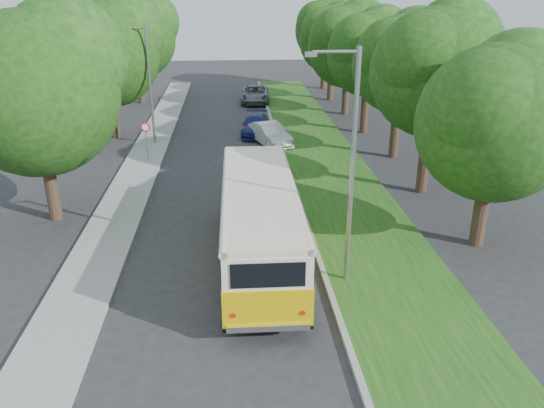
{
  "coord_description": "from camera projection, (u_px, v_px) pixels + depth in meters",
  "views": [
    {
      "loc": [
        0.42,
        -18.49,
        9.59
      ],
      "look_at": [
        2.0,
        1.27,
        1.5
      ],
      "focal_mm": 35.0,
      "sensor_mm": 36.0,
      "label": 1
    }
  ],
  "objects": [
    {
      "name": "lamppost_near",
      "position": [
        350.0,
        163.0,
        17.01
      ],
      "size": [
        1.71,
        0.16,
        8.0
      ],
      "color": "gray",
      "rests_on": "ground"
    },
    {
      "name": "warning_sign",
      "position": [
        146.0,
        135.0,
        30.73
      ],
      "size": [
        0.56,
        0.1,
        2.5
      ],
      "color": "gray",
      "rests_on": "ground"
    },
    {
      "name": "vintage_bus",
      "position": [
        260.0,
        224.0,
        19.49
      ],
      "size": [
        2.81,
        10.49,
        3.11
      ],
      "primitive_type": null,
      "rotation": [
        0.0,
        0.0,
        -0.01
      ],
      "color": "#E6BE07",
      "rests_on": "ground"
    },
    {
      "name": "lamppost_far",
      "position": [
        148.0,
        81.0,
        33.52
      ],
      "size": [
        1.71,
        0.16,
        7.5
      ],
      "color": "gray",
      "rests_on": "ground"
    },
    {
      "name": "sidewalk",
      "position": [
        122.0,
        207.0,
        24.9
      ],
      "size": [
        2.2,
        70.0,
        0.12
      ],
      "primitive_type": "cube",
      "color": "gray",
      "rests_on": "ground"
    },
    {
      "name": "grass_verge",
      "position": [
        347.0,
        200.0,
        25.69
      ],
      "size": [
        4.5,
        70.0,
        0.13
      ],
      "primitive_type": "cube",
      "color": "#174813",
      "rests_on": "ground"
    },
    {
      "name": "ground",
      "position": [
        224.0,
        253.0,
        20.66
      ],
      "size": [
        120.0,
        120.0,
        0.0
      ],
      "primitive_type": "plane",
      "color": "#29292C",
      "rests_on": "ground"
    },
    {
      "name": "car_silver",
      "position": [
        268.0,
        165.0,
        28.68
      ],
      "size": [
        1.68,
        4.16,
        1.42
      ],
      "primitive_type": "imported",
      "rotation": [
        0.0,
        0.0,
        -0.0
      ],
      "color": "#B2B2B7",
      "rests_on": "ground"
    },
    {
      "name": "treeline",
      "position": [
        269.0,
        47.0,
        35.26
      ],
      "size": [
        24.27,
        41.91,
        9.46
      ],
      "color": "#332319",
      "rests_on": "ground"
    },
    {
      "name": "car_white",
      "position": [
        270.0,
        134.0,
        34.76
      ],
      "size": [
        2.85,
        4.55,
        1.42
      ],
      "primitive_type": "imported",
      "rotation": [
        0.0,
        0.0,
        0.34
      ],
      "color": "silver",
      "rests_on": "ground"
    },
    {
      "name": "curb",
      "position": [
        299.0,
        201.0,
        25.51
      ],
      "size": [
        0.2,
        70.0,
        0.15
      ],
      "primitive_type": "cube",
      "color": "gray",
      "rests_on": "ground"
    },
    {
      "name": "car_blue",
      "position": [
        256.0,
        125.0,
        37.23
      ],
      "size": [
        2.34,
        4.71,
        1.31
      ],
      "primitive_type": "imported",
      "rotation": [
        0.0,
        0.0,
        -0.11
      ],
      "color": "navy",
      "rests_on": "ground"
    },
    {
      "name": "car_grey",
      "position": [
        255.0,
        94.0,
        47.69
      ],
      "size": [
        2.78,
        5.47,
        1.48
      ],
      "primitive_type": "imported",
      "rotation": [
        0.0,
        0.0,
        -0.06
      ],
      "color": "#5C5F64",
      "rests_on": "ground"
    }
  ]
}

